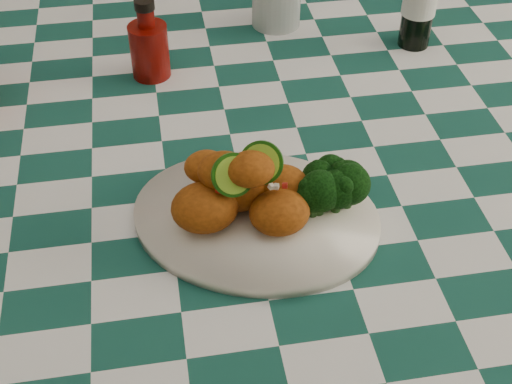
{
  "coord_description": "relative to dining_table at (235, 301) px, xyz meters",
  "views": [
    {
      "loc": [
        -0.1,
        -0.85,
        1.44
      ],
      "look_at": [
        0.01,
        -0.2,
        0.84
      ],
      "focal_mm": 50.0,
      "sensor_mm": 36.0,
      "label": 1
    }
  ],
  "objects": [
    {
      "name": "ketchup_bottle",
      "position": [
        -0.11,
        0.19,
        0.46
      ],
      "size": [
        0.08,
        0.08,
        0.14
      ],
      "primitive_type": null,
      "rotation": [
        0.0,
        0.0,
        -0.41
      ],
      "color": "#650905",
      "rests_on": "dining_table"
    },
    {
      "name": "wooden_chair_left",
      "position": [
        -0.38,
        0.76,
        0.08
      ],
      "size": [
        0.45,
        0.47,
        0.95
      ],
      "primitive_type": null,
      "rotation": [
        0.0,
        0.0,
        -0.03
      ],
      "color": "#472814",
      "rests_on": "ground"
    },
    {
      "name": "fried_chicken_pile",
      "position": [
        -0.0,
        -0.2,
        0.46
      ],
      "size": [
        0.16,
        0.12,
        0.1
      ],
      "primitive_type": null,
      "color": "#A44B0F",
      "rests_on": "plate"
    },
    {
      "name": "wooden_chair_right",
      "position": [
        0.38,
        0.73,
        0.05
      ],
      "size": [
        0.53,
        0.54,
        0.89
      ],
      "primitive_type": null,
      "rotation": [
        0.0,
        0.0,
        0.35
      ],
      "color": "#472814",
      "rests_on": "ground"
    },
    {
      "name": "dining_table",
      "position": [
        0.0,
        0.0,
        0.0
      ],
      "size": [
        1.66,
        1.06,
        0.79
      ],
      "primitive_type": null,
      "color": "#14493E",
      "rests_on": "ground"
    },
    {
      "name": "broccoli_side",
      "position": [
        0.1,
        -0.18,
        0.44
      ],
      "size": [
        0.08,
        0.08,
        0.06
      ],
      "primitive_type": null,
      "color": "black",
      "rests_on": "plate"
    },
    {
      "name": "plate",
      "position": [
        0.01,
        -0.2,
        0.4
      ],
      "size": [
        0.39,
        0.35,
        0.02
      ],
      "primitive_type": null,
      "rotation": [
        0.0,
        0.0,
        -0.38
      ],
      "color": "silver",
      "rests_on": "dining_table"
    }
  ]
}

